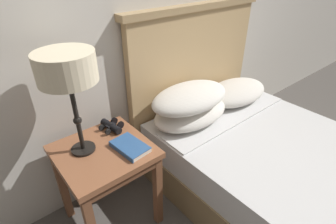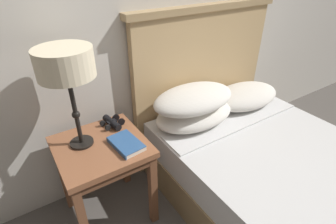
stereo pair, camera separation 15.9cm
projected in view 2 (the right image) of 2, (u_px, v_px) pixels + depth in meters
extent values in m
cube|color=brown|center=(101.00, 147.00, 1.49)|extent=(0.50, 0.48, 0.04)
cube|color=brown|center=(102.00, 153.00, 1.51)|extent=(0.47, 0.46, 0.05)
cube|color=brown|center=(84.00, 224.00, 1.39)|extent=(0.04, 0.04, 0.54)
cube|color=brown|center=(153.00, 190.00, 1.59)|extent=(0.04, 0.04, 0.54)
cube|color=brown|center=(64.00, 176.00, 1.69)|extent=(0.04, 0.04, 0.54)
cube|color=brown|center=(124.00, 153.00, 1.89)|extent=(0.04, 0.04, 0.54)
cube|color=olive|center=(293.00, 208.00, 1.65)|extent=(1.14, 1.85, 0.26)
cube|color=silver|center=(303.00, 181.00, 1.53)|extent=(1.12, 1.82, 0.21)
cube|color=silver|center=(231.00, 119.00, 1.91)|extent=(1.10, 0.28, 0.01)
cube|color=tan|center=(201.00, 87.00, 2.10)|extent=(1.20, 0.06, 1.17)
cube|color=#A4865B|center=(207.00, 7.00, 1.79)|extent=(1.26, 0.10, 0.04)
ellipsoid|color=silver|center=(195.00, 114.00, 1.84)|extent=(0.60, 0.36, 0.15)
ellipsoid|color=silver|center=(245.00, 96.00, 2.07)|extent=(0.60, 0.36, 0.15)
ellipsoid|color=silver|center=(194.00, 98.00, 1.76)|extent=(0.60, 0.36, 0.15)
cylinder|color=black|center=(82.00, 142.00, 1.49)|extent=(0.13, 0.13, 0.01)
cylinder|color=black|center=(75.00, 111.00, 1.38)|extent=(0.02, 0.02, 0.40)
sphere|color=black|center=(76.00, 115.00, 1.39)|extent=(0.04, 0.04, 0.04)
cylinder|color=beige|center=(65.00, 63.00, 1.24)|extent=(0.28, 0.28, 0.14)
cube|color=silver|center=(126.00, 144.00, 1.47)|extent=(0.15, 0.22, 0.02)
cube|color=#2D568E|center=(126.00, 142.00, 1.46)|extent=(0.15, 0.22, 0.00)
cube|color=#2D568E|center=(116.00, 148.00, 1.43)|extent=(0.03, 0.21, 0.03)
cylinder|color=black|center=(115.00, 125.00, 1.61)|extent=(0.06, 0.10, 0.04)
cylinder|color=black|center=(121.00, 122.00, 1.64)|extent=(0.05, 0.02, 0.05)
cylinder|color=black|center=(108.00, 128.00, 1.59)|extent=(0.04, 0.02, 0.04)
cylinder|color=black|center=(109.00, 121.00, 1.65)|extent=(0.06, 0.10, 0.04)
cylinder|color=black|center=(116.00, 118.00, 1.68)|extent=(0.05, 0.02, 0.05)
cylinder|color=black|center=(103.00, 123.00, 1.63)|extent=(0.04, 0.02, 0.04)
cube|color=black|center=(112.00, 122.00, 1.63)|extent=(0.06, 0.04, 0.01)
cylinder|color=black|center=(112.00, 121.00, 1.63)|extent=(0.02, 0.01, 0.02)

